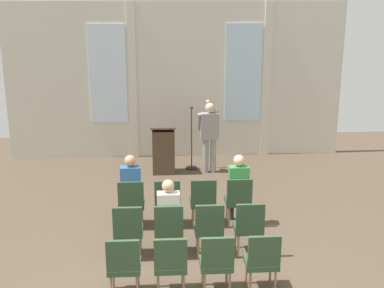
{
  "coord_description": "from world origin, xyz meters",
  "views": [
    {
      "loc": [
        -0.45,
        -6.48,
        4.19
      ],
      "look_at": [
        0.22,
        3.86,
        1.15
      ],
      "focal_mm": 49.02,
      "sensor_mm": 36.0,
      "label": 1
    }
  ],
  "objects_px": {
    "lectern": "(164,150)",
    "chair_r0_c2": "(203,199)",
    "chair_r0_c3": "(238,198)",
    "chair_r1_c0": "(128,228)",
    "chair_r2_c2": "(217,260)",
    "mic_stand": "(192,155)",
    "audience_r0_c0": "(131,187)",
    "chair_r2_c1": "(171,262)",
    "audience_r0_c3": "(238,186)",
    "chair_r1_c1": "(169,227)",
    "audience_r1_c1": "(168,213)",
    "speaker": "(209,132)",
    "chair_r0_c1": "(167,200)",
    "chair_r2_c3": "(262,259)",
    "chair_r2_c0": "(124,263)",
    "chair_r0_c0": "(131,201)",
    "chair_r1_c2": "(209,226)",
    "chair_r1_c3": "(249,225)"
  },
  "relations": [
    {
      "from": "speaker",
      "to": "chair_r0_c3",
      "type": "height_order",
      "value": "speaker"
    },
    {
      "from": "audience_r0_c3",
      "to": "mic_stand",
      "type": "bearing_deg",
      "value": 101.55
    },
    {
      "from": "chair_r1_c2",
      "to": "chair_r2_c0",
      "type": "height_order",
      "value": "same"
    },
    {
      "from": "chair_r1_c1",
      "to": "chair_r2_c0",
      "type": "xyz_separation_m",
      "value": [
        -0.65,
        -1.13,
        0.0
      ]
    },
    {
      "from": "chair_r0_c3",
      "to": "chair_r2_c0",
      "type": "height_order",
      "value": "same"
    },
    {
      "from": "audience_r0_c3",
      "to": "chair_r2_c3",
      "type": "distance_m",
      "value": 2.36
    },
    {
      "from": "chair_r1_c0",
      "to": "chair_r2_c1",
      "type": "height_order",
      "value": "same"
    },
    {
      "from": "chair_r2_c1",
      "to": "chair_r2_c2",
      "type": "height_order",
      "value": "same"
    },
    {
      "from": "chair_r0_c1",
      "to": "chair_r2_c3",
      "type": "distance_m",
      "value": 2.62
    },
    {
      "from": "lectern",
      "to": "chair_r1_c0",
      "type": "distance_m",
      "value": 4.19
    },
    {
      "from": "chair_r2_c2",
      "to": "chair_r0_c1",
      "type": "bearing_deg",
      "value": 106.02
    },
    {
      "from": "chair_r0_c2",
      "to": "chair_r2_c3",
      "type": "xyz_separation_m",
      "value": [
        0.65,
        -2.27,
        0.0
      ]
    },
    {
      "from": "chair_r0_c0",
      "to": "chair_r1_c1",
      "type": "bearing_deg",
      "value": -60.14
    },
    {
      "from": "chair_r2_c0",
      "to": "chair_r2_c2",
      "type": "xyz_separation_m",
      "value": [
        1.3,
        0.0,
        0.0
      ]
    },
    {
      "from": "chair_r1_c2",
      "to": "chair_r2_c1",
      "type": "distance_m",
      "value": 1.31
    },
    {
      "from": "audience_r0_c3",
      "to": "chair_r2_c0",
      "type": "distance_m",
      "value": 3.06
    },
    {
      "from": "chair_r2_c1",
      "to": "chair_r0_c3",
      "type": "bearing_deg",
      "value": 60.14
    },
    {
      "from": "audience_r0_c0",
      "to": "chair_r1_c1",
      "type": "bearing_deg",
      "value": -61.76
    },
    {
      "from": "audience_r1_c1",
      "to": "chair_r1_c2",
      "type": "bearing_deg",
      "value": -7.1
    },
    {
      "from": "chair_r0_c1",
      "to": "chair_r2_c3",
      "type": "relative_size",
      "value": 1.0
    },
    {
      "from": "audience_r0_c3",
      "to": "audience_r1_c1",
      "type": "relative_size",
      "value": 1.02
    },
    {
      "from": "chair_r1_c3",
      "to": "chair_r2_c2",
      "type": "height_order",
      "value": "same"
    },
    {
      "from": "chair_r0_c1",
      "to": "chair_r1_c1",
      "type": "xyz_separation_m",
      "value": [
        0.0,
        -1.13,
        0.0
      ]
    },
    {
      "from": "chair_r0_c2",
      "to": "audience_r0_c3",
      "type": "xyz_separation_m",
      "value": [
        0.65,
        0.08,
        0.21
      ]
    },
    {
      "from": "lectern",
      "to": "chair_r0_c2",
      "type": "xyz_separation_m",
      "value": [
        0.68,
        -3.01,
        -0.02
      ]
    },
    {
      "from": "audience_r0_c3",
      "to": "chair_r1_c1",
      "type": "relative_size",
      "value": 1.43
    },
    {
      "from": "chair_r2_c1",
      "to": "chair_r2_c2",
      "type": "xyz_separation_m",
      "value": [
        0.65,
        0.0,
        0.0
      ]
    },
    {
      "from": "chair_r2_c2",
      "to": "mic_stand",
      "type": "bearing_deg",
      "value": 90.0
    },
    {
      "from": "chair_r1_c3",
      "to": "chair_r2_c3",
      "type": "height_order",
      "value": "same"
    },
    {
      "from": "chair_r1_c1",
      "to": "audience_r1_c1",
      "type": "distance_m",
      "value": 0.22
    },
    {
      "from": "chair_r1_c2",
      "to": "chair_r0_c1",
      "type": "bearing_deg",
      "value": 119.86
    },
    {
      "from": "lectern",
      "to": "chair_r0_c3",
      "type": "distance_m",
      "value": 3.29
    },
    {
      "from": "mic_stand",
      "to": "chair_r1_c2",
      "type": "bearing_deg",
      "value": -90.0
    },
    {
      "from": "audience_r0_c3",
      "to": "chair_r2_c2",
      "type": "relative_size",
      "value": 1.43
    },
    {
      "from": "chair_r1_c0",
      "to": "audience_r0_c0",
      "type": "bearing_deg",
      "value": 90.0
    },
    {
      "from": "mic_stand",
      "to": "lectern",
      "type": "xyz_separation_m",
      "value": [
        -0.68,
        -0.26,
        0.22
      ]
    },
    {
      "from": "audience_r0_c0",
      "to": "chair_r0_c3",
      "type": "distance_m",
      "value": 1.97
    },
    {
      "from": "chair_r0_c3",
      "to": "audience_r1_c1",
      "type": "distance_m",
      "value": 1.69
    },
    {
      "from": "chair_r0_c3",
      "to": "chair_r1_c0",
      "type": "xyz_separation_m",
      "value": [
        -1.95,
        -1.13,
        0.0
      ]
    },
    {
      "from": "speaker",
      "to": "chair_r1_c0",
      "type": "xyz_separation_m",
      "value": [
        -1.71,
        -4.13,
        -0.45
      ]
    },
    {
      "from": "chair_r0_c2",
      "to": "chair_r1_c1",
      "type": "relative_size",
      "value": 1.0
    },
    {
      "from": "chair_r1_c0",
      "to": "chair_r1_c3",
      "type": "bearing_deg",
      "value": 0.0
    },
    {
      "from": "speaker",
      "to": "chair_r0_c2",
      "type": "xyz_separation_m",
      "value": [
        -0.41,
        -3.0,
        -0.45
      ]
    },
    {
      "from": "chair_r0_c0",
      "to": "audience_r0_c3",
      "type": "distance_m",
      "value": 1.97
    },
    {
      "from": "audience_r0_c0",
      "to": "chair_r1_c0",
      "type": "xyz_separation_m",
      "value": [
        -0.0,
        -1.21,
        -0.23
      ]
    },
    {
      "from": "mic_stand",
      "to": "chair_r2_c0",
      "type": "height_order",
      "value": "mic_stand"
    },
    {
      "from": "speaker",
      "to": "chair_r1_c1",
      "type": "distance_m",
      "value": 4.29
    },
    {
      "from": "chair_r0_c3",
      "to": "chair_r1_c1",
      "type": "height_order",
      "value": "same"
    },
    {
      "from": "audience_r0_c0",
      "to": "chair_r1_c0",
      "type": "distance_m",
      "value": 1.23
    },
    {
      "from": "speaker",
      "to": "chair_r1_c1",
      "type": "height_order",
      "value": "speaker"
    }
  ]
}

